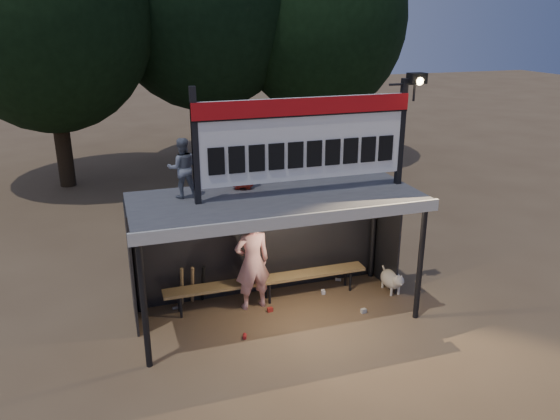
# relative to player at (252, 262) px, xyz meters

# --- Properties ---
(ground) EXTENTS (80.00, 80.00, 0.00)m
(ground) POSITION_rel_player_xyz_m (0.34, -0.40, -0.94)
(ground) COLOR brown
(ground) RESTS_ON ground
(player) EXTENTS (0.73, 0.51, 1.88)m
(player) POSITION_rel_player_xyz_m (0.00, 0.00, 0.00)
(player) COLOR white
(player) RESTS_ON ground
(child_a) EXTENTS (0.51, 0.41, 1.02)m
(child_a) POSITION_rel_player_xyz_m (-1.18, 0.02, 1.89)
(child_a) COLOR slate
(child_a) RESTS_ON dugout_shelter
(child_b) EXTENTS (0.57, 0.44, 1.04)m
(child_b) POSITION_rel_player_xyz_m (-0.10, 0.19, 1.90)
(child_b) COLOR #A9271A
(child_b) RESTS_ON dugout_shelter
(dugout_shelter) EXTENTS (5.10, 2.08, 2.32)m
(dugout_shelter) POSITION_rel_player_xyz_m (0.34, -0.16, 0.91)
(dugout_shelter) COLOR #404043
(dugout_shelter) RESTS_ON ground
(scoreboard_assembly) EXTENTS (4.10, 0.27, 1.99)m
(scoreboard_assembly) POSITION_rel_player_xyz_m (0.90, -0.41, 2.38)
(scoreboard_assembly) COLOR black
(scoreboard_assembly) RESTS_ON dugout_shelter
(bench) EXTENTS (4.00, 0.35, 0.48)m
(bench) POSITION_rel_player_xyz_m (0.34, 0.15, -0.51)
(bench) COLOR olive
(bench) RESTS_ON ground
(tree_left) EXTENTS (6.46, 6.46, 9.27)m
(tree_left) POSITION_rel_player_xyz_m (-3.66, 9.60, 4.57)
(tree_left) COLOR black
(tree_left) RESTS_ON ground
(tree_right) EXTENTS (6.08, 6.08, 8.72)m
(tree_right) POSITION_rel_player_xyz_m (5.34, 10.10, 4.25)
(tree_right) COLOR #2F1F15
(tree_right) RESTS_ON ground
(dog) EXTENTS (0.36, 0.81, 0.49)m
(dog) POSITION_rel_player_xyz_m (2.80, -0.29, -0.66)
(dog) COLOR beige
(dog) RESTS_ON ground
(bats) EXTENTS (0.48, 0.33, 0.84)m
(bats) POSITION_rel_player_xyz_m (-1.07, 0.42, -0.51)
(bats) COLOR olive
(bats) RESTS_ON ground
(litter) EXTENTS (3.54, 1.60, 0.08)m
(litter) POSITION_rel_player_xyz_m (0.65, -0.21, -0.90)
(litter) COLOR #A5231C
(litter) RESTS_ON ground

